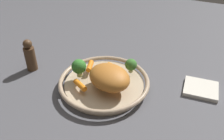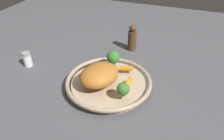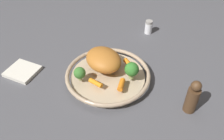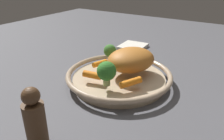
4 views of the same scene
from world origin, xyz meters
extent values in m
plane|color=#4C4C51|center=(0.00, 0.00, 0.00)|extent=(2.10, 2.10, 0.00)
cylinder|color=tan|center=(0.00, 0.00, 0.01)|extent=(0.29, 0.29, 0.02)
torus|color=tan|center=(0.00, 0.00, 0.03)|extent=(0.33, 0.33, 0.02)
ellipsoid|color=#B16927|center=(0.03, -0.02, 0.07)|extent=(0.19, 0.18, 0.07)
cylinder|color=orange|center=(0.01, 0.08, 0.05)|extent=(0.06, 0.03, 0.02)
cylinder|color=orange|center=(-0.08, 0.04, 0.05)|extent=(0.03, 0.06, 0.02)
cylinder|color=orange|center=(-0.06, -0.07, 0.05)|extent=(0.06, 0.05, 0.02)
cylinder|color=#9BA566|center=(0.07, 0.08, 0.05)|extent=(0.02, 0.02, 0.01)
sphere|color=#39702C|center=(0.07, 0.08, 0.07)|extent=(0.04, 0.04, 0.04)
cylinder|color=#97AA66|center=(-0.09, -0.02, 0.05)|extent=(0.02, 0.02, 0.02)
sphere|color=#32762A|center=(-0.09, -0.02, 0.08)|extent=(0.05, 0.05, 0.05)
cylinder|color=white|center=(-0.02, -0.39, 0.03)|extent=(0.04, 0.04, 0.05)
cylinder|color=#9E9993|center=(-0.02, -0.39, 0.06)|extent=(0.03, 0.03, 0.01)
cylinder|color=#4C331E|center=(-0.32, 0.00, 0.05)|extent=(0.04, 0.04, 0.10)
sphere|color=#4C331E|center=(-0.32, 0.00, 0.11)|extent=(0.03, 0.03, 0.03)
camera|label=1|loc=(0.30, -0.65, 0.59)|focal=40.43mm
camera|label=2|loc=(0.58, 0.23, 0.52)|focal=33.55mm
camera|label=3|loc=(-0.32, 0.59, 0.65)|focal=38.31mm
camera|label=4|loc=(-0.53, -0.31, 0.33)|focal=35.43mm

